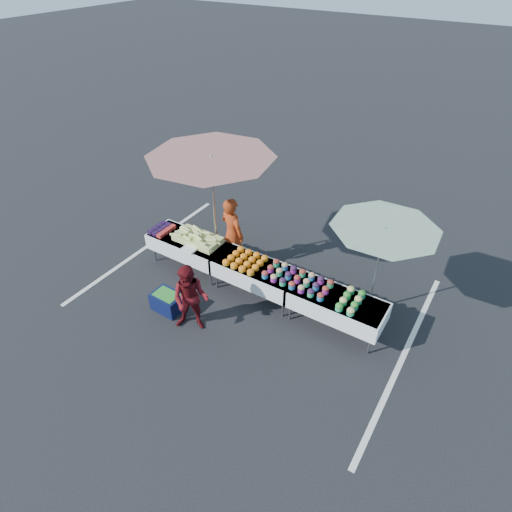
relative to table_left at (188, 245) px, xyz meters
The scene contains 17 objects.
ground 1.89m from the table_left, ahead, with size 80.00×80.00×0.00m, color black.
stripe_left 1.52m from the table_left, behind, with size 0.10×5.00×0.00m, color silver.
stripe_right 5.03m from the table_left, ahead, with size 0.10×5.00×0.00m, color silver.
table_left is the anchor object (origin of this frame).
table_center 1.80m from the table_left, ahead, with size 1.86×0.81×0.75m.
table_right 3.60m from the table_left, ahead, with size 1.86×0.81×0.75m.
berry_punnets 0.74m from the table_left, behind, with size 0.40×0.54×0.08m.
corn_pile 0.36m from the table_left, ahead, with size 1.16×0.57×0.26m.
plastic_bags 0.47m from the table_left, 45.00° to the right, with size 0.30×0.25×0.05m, color white.
carrot_bowls 1.57m from the table_left, ahead, with size 0.75×0.69×0.11m.
potato_cups 2.76m from the table_left, ahead, with size 1.34×0.58×0.16m.
bean_baskets 3.87m from the table_left, ahead, with size 0.36×0.68×0.15m.
vendor 1.04m from the table_left, 33.51° to the left, with size 0.64×0.42×1.75m, color #973111.
customer 1.97m from the table_left, 48.83° to the right, with size 0.71×0.55×1.46m, color #580D12.
umbrella_left 1.97m from the table_left, 39.29° to the left, with size 3.18×3.18×2.70m.
umbrella_right 4.28m from the table_left, 11.28° to the left, with size 2.54×2.54×2.03m.
storage_bin 1.52m from the table_left, 68.64° to the right, with size 0.62×0.46×0.40m.
Camera 1 is at (3.68, -5.79, 6.16)m, focal length 30.00 mm.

